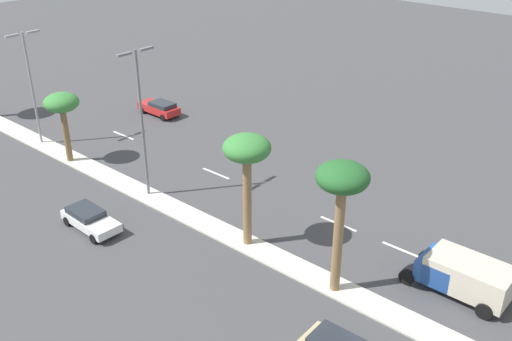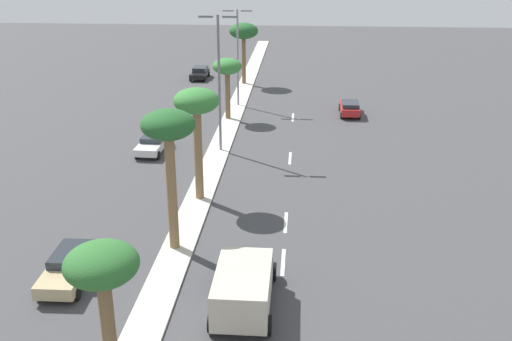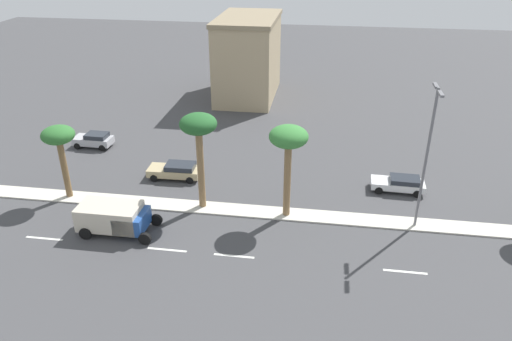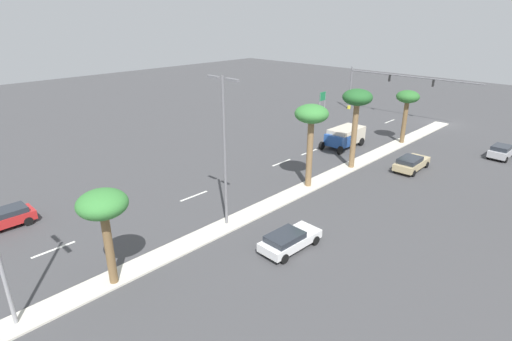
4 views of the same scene
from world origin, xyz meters
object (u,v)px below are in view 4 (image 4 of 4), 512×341
Objects in this scene: directional_road_sign at (323,99)px; sedan_red_near at (2,219)px; sedan_white_rear at (289,240)px; sedan_tan_inboard at (411,163)px; palm_tree_far at (357,102)px; box_truck at (344,137)px; palm_tree_front at (311,119)px; palm_tree_near at (103,208)px; sedan_silver_left at (502,151)px; street_lamp_leading at (224,143)px; traffic_signal_gantry at (381,85)px; palm_tree_left at (407,100)px.

directional_road_sign is 42.85m from sedan_red_near.
sedan_tan_inboard is (0.54, -19.28, 0.05)m from sedan_white_rear.
palm_tree_far is 1.37× the size of box_truck.
palm_tree_far is 6.71m from palm_tree_front.
palm_tree_far is 25.52m from palm_tree_near.
sedan_red_near is at bearing 62.90° from sedan_silver_left.
sedan_red_near is 0.95× the size of sedan_tan_inboard.
directional_road_sign is 21.90m from sedan_tan_inboard.
palm_tree_front is at bearing -90.52° from street_lamp_leading.
traffic_signal_gantry is 40.25m from street_lamp_leading.
traffic_signal_gantry is 18.53m from box_truck.
palm_tree_near is 29.62m from sedan_tan_inboard.
traffic_signal_gantry is 4.17× the size of sedan_tan_inboard.
sedan_white_rear is 0.96× the size of sedan_tan_inboard.
box_truck is (8.82, -1.75, 0.47)m from sedan_tan_inboard.
palm_tree_left reaches higher than sedan_silver_left.
traffic_signal_gantry is at bearing -69.48° from sedan_white_rear.
box_truck reaches higher than sedan_white_rear.
palm_tree_far is 8.18m from sedan_tan_inboard.
street_lamp_leading is at bearing 100.39° from box_truck.
street_lamp_leading is 21.20m from sedan_tan_inboard.
directional_road_sign is at bearing -14.25° from palm_tree_left.
box_truck is at bearing 135.92° from directional_road_sign.
street_lamp_leading is at bearing 113.90° from directional_road_sign.
sedan_silver_left reaches higher than sedan_white_rear.
traffic_signal_gantry is at bearing -120.79° from directional_road_sign.
directional_road_sign is 25.87m from palm_tree_front.
street_lamp_leading is 2.74× the size of sedan_silver_left.
box_truck is (14.15, 8.41, 0.44)m from sedan_silver_left.
street_lamp_leading is (0.09, 9.63, 0.06)m from palm_tree_front.
box_truck is at bearing -79.61° from street_lamp_leading.
traffic_signal_gantry is 5.10× the size of directional_road_sign.
palm_tree_left is 27.83m from sedan_white_rear.
directional_road_sign is at bearing -31.15° from sedan_tan_inboard.
box_truck reaches higher than sedan_red_near.
traffic_signal_gantry reaches higher than sedan_silver_left.
sedan_tan_inboard is (-13.90, 19.29, -3.60)m from traffic_signal_gantry.
traffic_signal_gantry reaches higher than sedan_red_near.
box_truck is at bearing 106.14° from traffic_signal_gantry.
street_lamp_leading is 22.56m from box_truck.
directional_road_sign reaches higher than sedan_red_near.
palm_tree_far is at bearing 112.37° from traffic_signal_gantry.
sedan_white_rear is at bearing -143.61° from sedan_red_near.
palm_tree_left reaches higher than palm_tree_near.
box_truck is (4.23, 5.96, -3.98)m from palm_tree_left.
palm_tree_far reaches higher than sedan_silver_left.
palm_tree_front is 11.83m from sedan_white_rear.
sedan_tan_inboard is at bearing -116.91° from sedan_red_near.
palm_tree_front is 1.66× the size of sedan_red_near.
street_lamp_leading is at bearing 89.44° from palm_tree_left.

